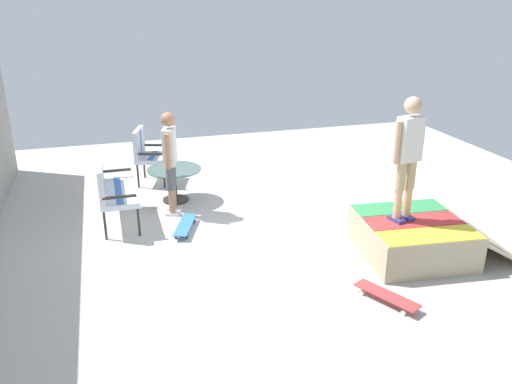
{
  "coord_description": "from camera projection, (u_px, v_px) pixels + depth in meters",
  "views": [
    {
      "loc": [
        -6.35,
        2.14,
        3.35
      ],
      "look_at": [
        0.25,
        0.2,
        0.7
      ],
      "focal_mm": 36.77,
      "sensor_mm": 36.0,
      "label": 1
    }
  ],
  "objects": [
    {
      "name": "patio_bench",
      "position": [
        110.0,
        185.0,
        7.88
      ],
      "size": [
        1.25,
        0.55,
        1.02
      ],
      "color": "#2D2823",
      "rests_on": "ground_plane"
    },
    {
      "name": "skate_ramp",
      "position": [
        414.0,
        237.0,
        7.03
      ],
      "size": [
        1.54,
        2.11,
        0.51
      ],
      "color": "tan",
      "rests_on": "ground_plane"
    },
    {
      "name": "patio_table",
      "position": [
        175.0,
        178.0,
        8.8
      ],
      "size": [
        0.9,
        0.9,
        0.57
      ],
      "color": "#2D2823",
      "rests_on": "ground_plane"
    },
    {
      "name": "ground_plane",
      "position": [
        274.0,
        246.0,
        7.47
      ],
      "size": [
        12.0,
        12.0,
        0.1
      ],
      "primitive_type": "cube",
      "color": "beige"
    },
    {
      "name": "skateboard_spare",
      "position": [
        386.0,
        296.0,
        6.0
      ],
      "size": [
        0.81,
        0.54,
        0.1
      ],
      "color": "#B23838",
      "rests_on": "ground_plane"
    },
    {
      "name": "person_skater",
      "position": [
        408.0,
        151.0,
        6.61
      ],
      "size": [
        0.29,
        0.47,
        1.64
      ],
      "color": "navy",
      "rests_on": "skate_ramp"
    },
    {
      "name": "patio_chair_near_house",
      "position": [
        146.0,
        151.0,
        9.57
      ],
      "size": [
        0.75,
        0.71,
        1.02
      ],
      "color": "#2D2823",
      "rests_on": "ground_plane"
    },
    {
      "name": "skateboard_by_bench",
      "position": [
        185.0,
        225.0,
        7.8
      ],
      "size": [
        0.82,
        0.47,
        0.1
      ],
      "color": "#3372B2",
      "rests_on": "ground_plane"
    },
    {
      "name": "person_watching",
      "position": [
        170.0,
        156.0,
        8.1
      ],
      "size": [
        0.46,
        0.31,
        1.64
      ],
      "color": "silver",
      "rests_on": "ground_plane"
    }
  ]
}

